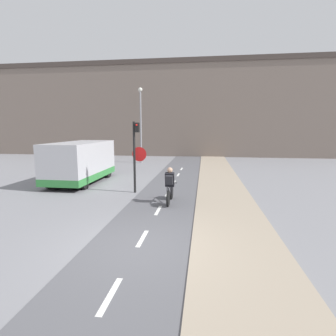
% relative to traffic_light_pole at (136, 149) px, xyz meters
% --- Properties ---
extents(ground_plane, '(120.00, 120.00, 0.00)m').
position_rel_traffic_light_pole_xyz_m(ground_plane, '(1.49, -5.61, -2.04)').
color(ground_plane, gray).
extents(bike_lane, '(2.68, 60.00, 0.02)m').
position_rel_traffic_light_pole_xyz_m(bike_lane, '(1.49, -5.60, -2.03)').
color(bike_lane, '#56565B').
rests_on(bike_lane, ground_plane).
extents(sidewalk_strip, '(2.40, 60.00, 0.05)m').
position_rel_traffic_light_pole_xyz_m(sidewalk_strip, '(4.03, -5.61, -2.02)').
color(sidewalk_strip, gray).
rests_on(sidewalk_strip, ground_plane).
extents(building_row_background, '(60.00, 5.20, 10.13)m').
position_rel_traffic_light_pole_xyz_m(building_row_background, '(1.49, 18.65, 3.03)').
color(building_row_background, slate).
rests_on(building_row_background, ground_plane).
extents(traffic_light_pole, '(0.67, 0.25, 3.31)m').
position_rel_traffic_light_pole_xyz_m(traffic_light_pole, '(0.00, 0.00, 0.00)').
color(traffic_light_pole, black).
rests_on(traffic_light_pole, ground_plane).
extents(street_lamp_far, '(0.36, 0.36, 6.42)m').
position_rel_traffic_light_pole_xyz_m(street_lamp_far, '(-2.35, 10.64, 1.91)').
color(street_lamp_far, gray).
rests_on(street_lamp_far, ground_plane).
extents(cyclist_near, '(0.46, 1.71, 1.47)m').
position_rel_traffic_light_pole_xyz_m(cyclist_near, '(1.78, -1.54, -1.34)').
color(cyclist_near, black).
rests_on(cyclist_near, ground_plane).
extents(van, '(2.15, 4.96, 2.25)m').
position_rel_traffic_light_pole_xyz_m(van, '(-3.68, 1.91, -0.93)').
color(van, '#B7B7BC').
rests_on(van, ground_plane).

